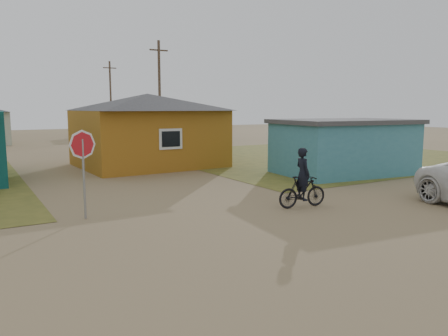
# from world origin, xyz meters

# --- Properties ---
(ground) EXTENTS (120.00, 120.00, 0.00)m
(ground) POSITION_xyz_m (0.00, 0.00, 0.00)
(ground) COLOR #917953
(grass_ne) EXTENTS (20.00, 18.00, 0.00)m
(grass_ne) POSITION_xyz_m (14.00, 13.00, 0.01)
(grass_ne) COLOR olive
(grass_ne) RESTS_ON ground
(house_yellow) EXTENTS (7.72, 6.76, 3.90)m
(house_yellow) POSITION_xyz_m (2.50, 14.00, 2.00)
(house_yellow) COLOR #A06518
(house_yellow) RESTS_ON ground
(shed_turquoise) EXTENTS (6.71, 4.93, 2.60)m
(shed_turquoise) POSITION_xyz_m (9.50, 6.50, 1.31)
(shed_turquoise) COLOR teal
(shed_turquoise) RESTS_ON ground
(house_beige_east) EXTENTS (6.95, 6.05, 3.60)m
(house_beige_east) POSITION_xyz_m (10.00, 40.00, 1.86)
(house_beige_east) COLOR tan
(house_beige_east) RESTS_ON ground
(utility_pole_near) EXTENTS (1.40, 0.20, 8.00)m
(utility_pole_near) POSITION_xyz_m (6.50, 22.00, 4.14)
(utility_pole_near) COLOR brown
(utility_pole_near) RESTS_ON ground
(utility_pole_far) EXTENTS (1.40, 0.20, 8.00)m
(utility_pole_far) POSITION_xyz_m (7.50, 38.00, 4.14)
(utility_pole_far) COLOR brown
(utility_pole_far) RESTS_ON ground
(stop_sign) EXTENTS (0.83, 0.09, 2.54)m
(stop_sign) POSITION_xyz_m (-3.23, 4.01, 1.86)
(stop_sign) COLOR gray
(stop_sign) RESTS_ON ground
(cyclist) EXTENTS (1.74, 0.70, 1.91)m
(cyclist) POSITION_xyz_m (3.05, 1.95, 0.70)
(cyclist) COLOR black
(cyclist) RESTS_ON ground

